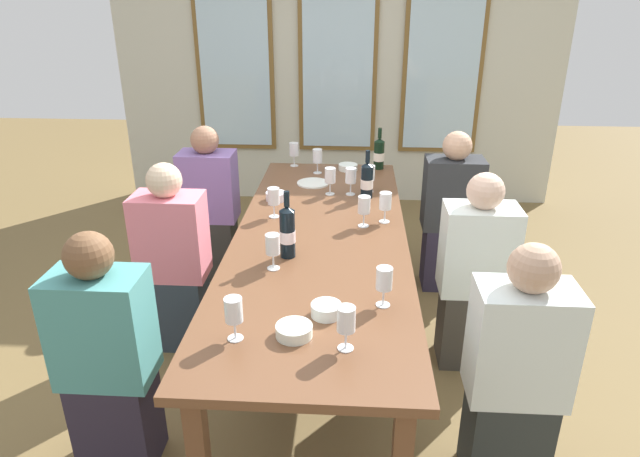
% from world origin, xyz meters
% --- Properties ---
extents(ground_plane, '(12.00, 12.00, 0.00)m').
position_xyz_m(ground_plane, '(0.00, 0.00, 0.00)').
color(ground_plane, brown).
extents(back_wall_with_windows, '(4.12, 0.10, 2.90)m').
position_xyz_m(back_wall_with_windows, '(0.00, 2.59, 1.45)').
color(back_wall_with_windows, beige).
rests_on(back_wall_with_windows, ground).
extents(dining_table, '(0.92, 2.62, 0.74)m').
position_xyz_m(dining_table, '(0.00, 0.00, 0.67)').
color(dining_table, brown).
rests_on(dining_table, ground).
extents(white_plate_0, '(0.22, 0.22, 0.01)m').
position_xyz_m(white_plate_0, '(-0.10, 0.84, 0.74)').
color(white_plate_0, white).
rests_on(white_plate_0, dining_table).
extents(wine_bottle_0, '(0.08, 0.08, 0.30)m').
position_xyz_m(wine_bottle_0, '(0.35, 1.22, 0.85)').
color(wine_bottle_0, black).
rests_on(wine_bottle_0, dining_table).
extents(wine_bottle_1, '(0.08, 0.08, 0.30)m').
position_xyz_m(wine_bottle_1, '(0.25, 0.60, 0.86)').
color(wine_bottle_1, black).
rests_on(wine_bottle_1, dining_table).
extents(wine_bottle_2, '(0.08, 0.08, 0.34)m').
position_xyz_m(wine_bottle_2, '(-0.14, -0.26, 0.87)').
color(wine_bottle_2, black).
rests_on(wine_bottle_2, dining_table).
extents(tasting_bowl_0, '(0.12, 0.12, 0.05)m').
position_xyz_m(tasting_bowl_0, '(0.07, -0.79, 0.77)').
color(tasting_bowl_0, white).
rests_on(tasting_bowl_0, dining_table).
extents(tasting_bowl_1, '(0.14, 0.14, 0.05)m').
position_xyz_m(tasting_bowl_1, '(-0.04, -0.94, 0.76)').
color(tasting_bowl_1, white).
rests_on(tasting_bowl_1, dining_table).
extents(tasting_bowl_2, '(0.13, 0.13, 0.05)m').
position_xyz_m(tasting_bowl_2, '(-0.31, 0.52, 0.77)').
color(tasting_bowl_2, white).
rests_on(tasting_bowl_2, dining_table).
extents(tasting_bowl_3, '(0.14, 0.14, 0.04)m').
position_xyz_m(tasting_bowl_3, '(0.13, 1.17, 0.76)').
color(tasting_bowl_3, white).
rests_on(tasting_bowl_3, dining_table).
extents(wine_glass_0, '(0.07, 0.07, 0.17)m').
position_xyz_m(wine_glass_0, '(-0.26, -0.97, 0.86)').
color(wine_glass_0, white).
rests_on(wine_glass_0, dining_table).
extents(wine_glass_1, '(0.07, 0.07, 0.17)m').
position_xyz_m(wine_glass_1, '(0.27, 0.71, 0.86)').
color(wine_glass_1, white).
rests_on(wine_glass_1, dining_table).
extents(wine_glass_2, '(0.07, 0.07, 0.17)m').
position_xyz_m(wine_glass_2, '(0.16, -1.00, 0.86)').
color(wine_glass_2, white).
rests_on(wine_glass_2, dining_table).
extents(wine_glass_3, '(0.07, 0.07, 0.17)m').
position_xyz_m(wine_glass_3, '(0.15, 0.65, 0.86)').
color(wine_glass_3, white).
rests_on(wine_glass_3, dining_table).
extents(wine_glass_4, '(0.07, 0.07, 0.17)m').
position_xyz_m(wine_glass_4, '(0.35, 0.21, 0.86)').
color(wine_glass_4, white).
rests_on(wine_glass_4, dining_table).
extents(wine_glass_5, '(0.07, 0.07, 0.17)m').
position_xyz_m(wine_glass_5, '(0.02, 0.65, 0.86)').
color(wine_glass_5, white).
rests_on(wine_glass_5, dining_table).
extents(wine_glass_6, '(0.07, 0.07, 0.17)m').
position_xyz_m(wine_glass_6, '(-0.28, 0.24, 0.86)').
color(wine_glass_6, white).
rests_on(wine_glass_6, dining_table).
extents(wine_glass_7, '(0.07, 0.07, 0.17)m').
position_xyz_m(wine_glass_7, '(0.30, -0.69, 0.86)').
color(wine_glass_7, white).
rests_on(wine_glass_7, dining_table).
extents(wine_glass_8, '(0.07, 0.07, 0.17)m').
position_xyz_m(wine_glass_8, '(0.23, 0.14, 0.86)').
color(wine_glass_8, white).
rests_on(wine_glass_8, dining_table).
extents(wine_glass_9, '(0.07, 0.07, 0.17)m').
position_xyz_m(wine_glass_9, '(-0.20, -0.39, 0.86)').
color(wine_glass_9, white).
rests_on(wine_glass_9, dining_table).
extents(wine_glass_10, '(0.07, 0.07, 0.17)m').
position_xyz_m(wine_glass_10, '(-0.09, 1.08, 0.86)').
color(wine_glass_10, white).
rests_on(wine_glass_10, dining_table).
extents(wine_glass_11, '(0.07, 0.07, 0.17)m').
position_xyz_m(wine_glass_11, '(-0.27, 1.24, 0.86)').
color(wine_glass_11, white).
rests_on(wine_glass_11, dining_table).
extents(seated_person_0, '(0.38, 0.24, 1.11)m').
position_xyz_m(seated_person_0, '(-0.83, 0.04, 0.53)').
color(seated_person_0, '#2E3742').
rests_on(seated_person_0, ground).
extents(seated_person_1, '(0.38, 0.24, 1.11)m').
position_xyz_m(seated_person_1, '(0.83, -0.02, 0.53)').
color(seated_person_1, '#39352E').
rests_on(seated_person_1, ground).
extents(seated_person_2, '(0.38, 0.24, 1.11)m').
position_xyz_m(seated_person_2, '(-0.83, 0.89, 0.53)').
color(seated_person_2, '#2E302C').
rests_on(seated_person_2, ground).
extents(seated_person_3, '(0.38, 0.24, 1.11)m').
position_xyz_m(seated_person_3, '(0.83, 0.85, 0.53)').
color(seated_person_3, '#292438').
rests_on(seated_person_3, ground).
extents(seated_person_4, '(0.38, 0.24, 1.11)m').
position_xyz_m(seated_person_4, '(-0.83, -0.86, 0.53)').
color(seated_person_4, '#2C2636').
rests_on(seated_person_4, ground).
extents(seated_person_5, '(0.38, 0.24, 1.11)m').
position_xyz_m(seated_person_5, '(0.83, -0.86, 0.53)').
color(seated_person_5, '#2A302F').
rests_on(seated_person_5, ground).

